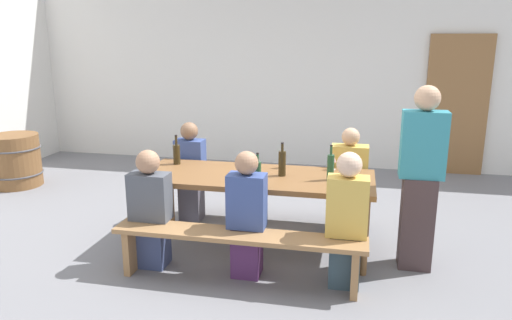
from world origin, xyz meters
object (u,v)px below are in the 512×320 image
(seated_guest_near_1, at_px, (247,217))
(seated_guest_far_0, at_px, (191,174))
(wooden_door, at_px, (456,106))
(bench_far, at_px, (270,190))
(seated_guest_near_2, at_px, (347,222))
(wine_bottle_1, at_px, (258,173))
(bench_near, at_px, (238,243))
(wine_barrel, at_px, (15,160))
(wine_bottle_0, at_px, (331,167))
(seated_guest_far_1, at_px, (348,184))
(seated_guest_near_0, at_px, (151,211))
(wine_glass_1, at_px, (333,158))
(tasting_table, at_px, (256,182))
(wine_bottle_2, at_px, (177,154))
(wine_bottle_3, at_px, (282,163))
(standing_host, at_px, (420,181))
(wine_glass_2, at_px, (239,161))
(wine_glass_0, at_px, (282,156))

(seated_guest_near_1, bearing_deg, seated_guest_far_0, 38.32)
(wooden_door, height_order, bench_far, wooden_door)
(wooden_door, relative_size, seated_guest_far_0, 1.85)
(seated_guest_near_1, relative_size, seated_guest_near_2, 0.97)
(bench_far, xyz_separation_m, wine_bottle_1, (0.08, -1.06, 0.51))
(bench_near, relative_size, wine_barrel, 2.95)
(wine_bottle_0, xyz_separation_m, seated_guest_far_1, (0.16, 0.60, -0.34))
(seated_guest_near_0, xyz_separation_m, seated_guest_far_0, (-0.04, 1.17, 0.02))
(wine_barrel, bearing_deg, wine_glass_1, -12.30)
(wine_glass_1, bearing_deg, tasting_table, -154.01)
(seated_guest_near_2, height_order, seated_guest_far_1, seated_guest_near_2)
(tasting_table, xyz_separation_m, seated_guest_far_0, (-0.88, 0.59, -0.13))
(wine_bottle_2, xyz_separation_m, wine_glass_1, (1.62, 0.11, 0.01))
(wooden_door, distance_m, bench_near, 4.73)
(wine_bottle_1, xyz_separation_m, wine_barrel, (-3.83, 1.65, -0.50))
(wine_bottle_3, bearing_deg, wine_bottle_2, 169.84)
(wooden_door, height_order, wine_glass_1, wooden_door)
(wine_bottle_0, height_order, seated_guest_far_0, seated_guest_far_0)
(tasting_table, height_order, seated_guest_far_0, seated_guest_far_0)
(standing_host, bearing_deg, wine_barrel, -15.26)
(wine_bottle_2, xyz_separation_m, seated_guest_far_0, (0.02, 0.35, -0.31))
(tasting_table, height_order, seated_guest_near_0, seated_guest_near_0)
(wine_glass_2, bearing_deg, wine_glass_1, 20.02)
(wine_bottle_1, bearing_deg, tasting_table, 104.43)
(seated_guest_far_1, bearing_deg, wine_glass_1, -34.32)
(seated_guest_far_1, relative_size, standing_host, 0.69)
(bench_near, xyz_separation_m, standing_host, (1.50, 0.63, 0.45))
(wine_bottle_0, distance_m, seated_guest_far_0, 1.74)
(wine_bottle_3, xyz_separation_m, seated_guest_near_1, (-0.21, -0.62, -0.34))
(wine_glass_2, relative_size, seated_guest_near_2, 0.16)
(wooden_door, height_order, bench_near, wooden_door)
(wooden_door, relative_size, seated_guest_near_0, 1.93)
(wine_glass_1, bearing_deg, wine_barrel, 167.70)
(wine_glass_0, height_order, wine_glass_1, wine_glass_0)
(tasting_table, distance_m, wine_glass_1, 0.82)
(wine_glass_2, bearing_deg, seated_guest_far_0, 141.33)
(wine_bottle_2, height_order, seated_guest_far_0, seated_guest_far_0)
(wine_bottle_3, relative_size, wine_glass_2, 1.80)
(bench_far, xyz_separation_m, seated_guest_far_0, (-0.88, -0.15, 0.19))
(seated_guest_far_0, height_order, wine_barrel, seated_guest_far_0)
(wine_glass_0, bearing_deg, tasting_table, -123.87)
(wine_glass_1, height_order, seated_guest_far_1, seated_guest_far_1)
(wine_glass_2, xyz_separation_m, seated_guest_near_0, (-0.67, -0.61, -0.35))
(seated_guest_near_0, xyz_separation_m, seated_guest_far_1, (1.72, 1.17, 0.01))
(wine_bottle_0, bearing_deg, seated_guest_near_1, -139.59)
(bench_near, relative_size, seated_guest_far_1, 1.89)
(tasting_table, relative_size, wine_bottle_0, 6.74)
(wine_glass_0, xyz_separation_m, wine_glass_2, (-0.38, -0.28, -0.00))
(wine_glass_2, xyz_separation_m, standing_host, (1.68, -0.13, -0.07))
(wine_bottle_0, bearing_deg, wine_bottle_3, 174.14)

